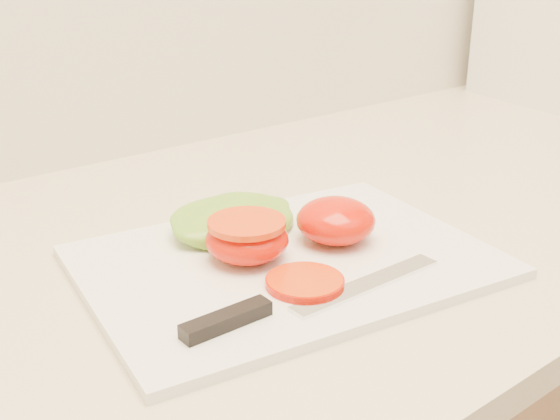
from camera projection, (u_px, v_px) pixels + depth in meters
counter at (532, 380)px, 1.27m from camera, size 3.92×0.65×0.93m
cutting_board at (287, 262)px, 0.67m from camera, size 0.41×0.33×0.01m
tomato_half_dome at (336, 220)px, 0.69m from camera, size 0.08×0.08×0.04m
tomato_half_cut at (247, 238)px, 0.65m from camera, size 0.08×0.08×0.04m
tomato_slice_0 at (305, 282)px, 0.61m from camera, size 0.07×0.07×0.01m
lettuce_leaf_0 at (235, 220)px, 0.71m from camera, size 0.15×0.10×0.03m
knife at (285, 305)px, 0.57m from camera, size 0.25×0.04×0.01m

